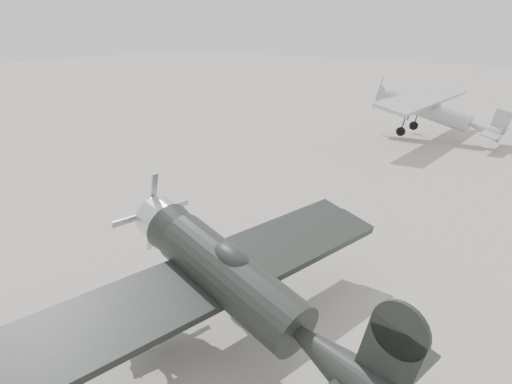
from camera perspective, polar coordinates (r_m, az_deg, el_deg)
ground at (r=15.60m, az=-5.12°, el=-8.83°), size 160.00×160.00×0.00m
lowwing_monoplane at (r=10.89m, az=-1.35°, el=-11.14°), size 7.63×10.65×3.42m
highwing_monoplane at (r=33.55m, az=19.59°, el=9.11°), size 8.21×11.48×3.29m
sign_board at (r=12.22m, az=-12.56°, el=-13.41°), size 0.31×0.93×1.37m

